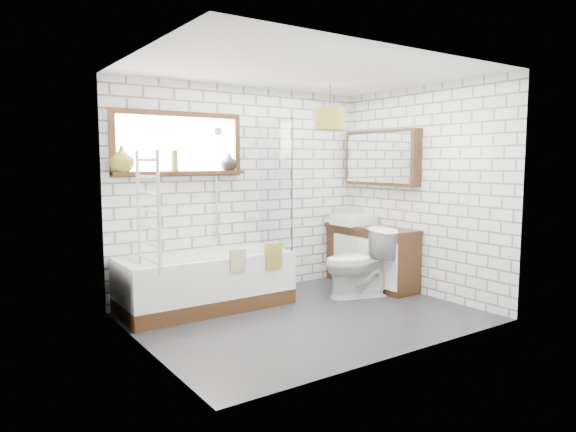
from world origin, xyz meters
TOP-DOWN VIEW (x-y plane):
  - floor at (0.00, 0.00)m, footprint 3.40×2.60m
  - ceiling at (0.00, 0.00)m, footprint 3.40×2.60m
  - wall_back at (0.00, 1.30)m, footprint 3.40×0.01m
  - wall_front at (0.00, -1.30)m, footprint 3.40×0.01m
  - wall_left at (-1.70, 0.00)m, footprint 0.01×2.60m
  - wall_right at (1.70, 0.00)m, footprint 0.01×2.60m
  - window at (-0.85, 1.26)m, footprint 1.52×0.16m
  - towel_radiator at (-1.66, 0.00)m, footprint 0.06×0.52m
  - mirror_cabinet at (1.62, 0.60)m, footprint 0.16×1.20m
  - shower_riser at (-0.40, 1.26)m, footprint 0.02×0.02m
  - bathtub at (-0.73, 0.89)m, footprint 1.85×0.82m
  - shower_screen at (0.18, 0.89)m, footprint 0.02×0.72m
  - towel_green at (-0.10, 0.48)m, footprint 0.20×0.06m
  - towel_beige at (-0.55, 0.48)m, footprint 0.18×0.04m
  - vanity at (1.48, 0.62)m, footprint 0.44×1.35m
  - basin at (1.42, 0.89)m, footprint 0.48×0.42m
  - tap at (1.58, 0.89)m, footprint 0.03×0.03m
  - toilet at (0.96, 0.29)m, footprint 0.68×0.91m
  - vase_olive at (-1.50, 1.23)m, footprint 0.29×0.29m
  - vase_dark at (-0.24, 1.23)m, footprint 0.23×0.23m
  - bottle at (-0.92, 1.23)m, footprint 0.10×0.10m
  - pendant at (0.72, 0.55)m, footprint 0.35×0.35m

SIDE VIEW (x-z plane):
  - floor at x=0.00m, z-range -0.01..0.00m
  - bathtub at x=-0.73m, z-range 0.00..0.60m
  - vanity at x=1.48m, z-range 0.00..0.77m
  - toilet at x=0.96m, z-range 0.00..0.82m
  - towel_green at x=-0.10m, z-range 0.44..0.72m
  - towel_beige at x=-0.55m, z-range 0.46..0.69m
  - basin at x=1.42m, z-range 0.77..0.91m
  - tap at x=1.58m, z-range 0.82..0.99m
  - towel_radiator at x=-1.66m, z-range 0.70..1.70m
  - wall_back at x=0.00m, z-range 0.00..2.50m
  - wall_front at x=0.00m, z-range 0.00..2.50m
  - wall_left at x=-1.70m, z-range 0.00..2.50m
  - wall_right at x=1.70m, z-range 0.00..2.50m
  - shower_screen at x=0.18m, z-range 0.60..2.10m
  - shower_riser at x=-0.40m, z-range 0.70..2.00m
  - vase_dark at x=-0.24m, z-range 1.48..1.69m
  - bottle at x=-0.92m, z-range 1.48..1.71m
  - vase_olive at x=-1.50m, z-range 1.48..1.75m
  - mirror_cabinet at x=1.62m, z-range 1.30..2.00m
  - window at x=-0.85m, z-range 1.46..2.14m
  - pendant at x=0.72m, z-range 1.97..2.23m
  - ceiling at x=0.00m, z-range 2.50..2.51m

